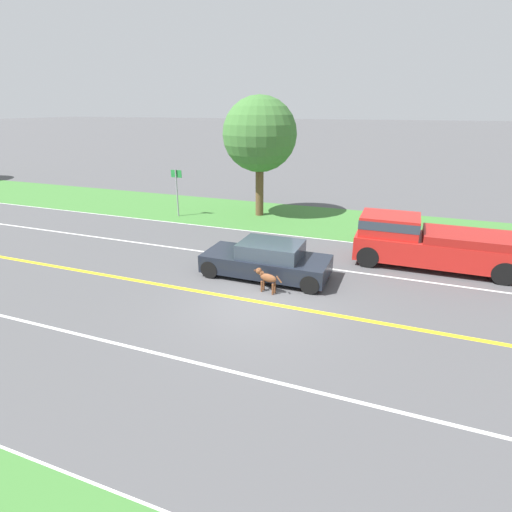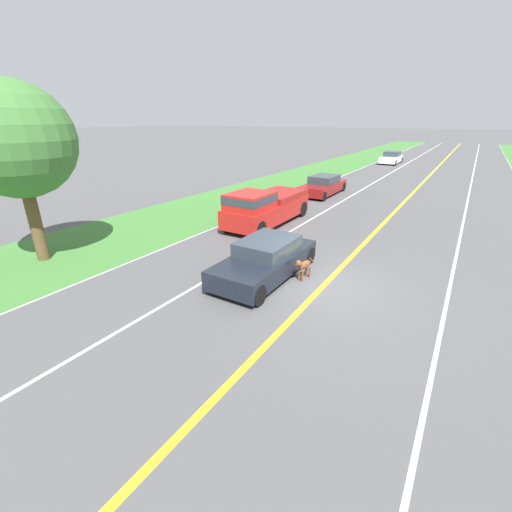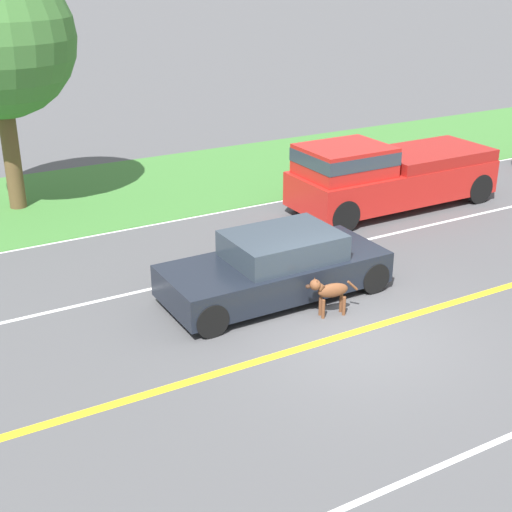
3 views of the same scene
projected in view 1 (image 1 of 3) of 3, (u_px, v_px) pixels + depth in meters
ground_plane at (257, 302)px, 12.46m from camera, size 400.00×400.00×0.00m
centre_divider_line at (257, 301)px, 12.46m from camera, size 0.18×160.00×0.01m
lane_edge_line_right at (310, 237)px, 18.59m from camera, size 0.14×160.00×0.01m
lane_edge_line_left at (101, 489)px, 6.34m from camera, size 0.14×160.00×0.01m
lane_dash_same_dir at (289, 263)px, 15.53m from camera, size 0.10×160.00×0.01m
lane_dash_oncoming at (204, 365)px, 9.40m from camera, size 0.10×160.00×0.01m
grass_verge_right at (323, 221)px, 21.21m from camera, size 6.00×160.00×0.03m
ego_car at (267, 260)px, 14.12m from camera, size 1.87×4.45×1.30m
dog at (266, 278)px, 12.95m from camera, size 0.35×1.05×0.80m
pickup_truck at (426, 242)px, 14.98m from camera, size 2.05×5.65×1.87m
roadside_tree_right_near at (260, 135)px, 20.88m from camera, size 3.90×3.90×6.32m
street_sign at (177, 187)px, 21.64m from camera, size 0.11×0.64×2.59m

